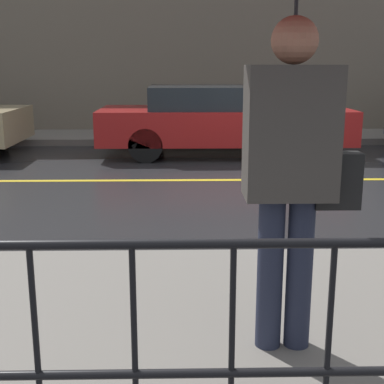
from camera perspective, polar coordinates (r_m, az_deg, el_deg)
name	(u,v)px	position (r m, az deg, el deg)	size (l,w,h in m)	color
ground_plane	(266,180)	(8.12, 7.86, 1.28)	(80.00, 80.00, 0.00)	#262628
sidewalk_far	(236,137)	(12.37, 4.73, 5.90)	(28.00, 1.79, 0.14)	slate
lane_marking	(266,180)	(8.12, 7.86, 1.31)	(25.20, 0.12, 0.01)	gold
building_storefront	(234,11)	(13.36, 4.50, 18.68)	(28.00, 0.30, 5.83)	#706656
pedestrian	(296,32)	(2.82, 11.05, 16.43)	(1.05, 1.05, 2.22)	#23283D
car_red	(222,119)	(10.24, 3.23, 7.76)	(4.69, 1.80, 1.30)	maroon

